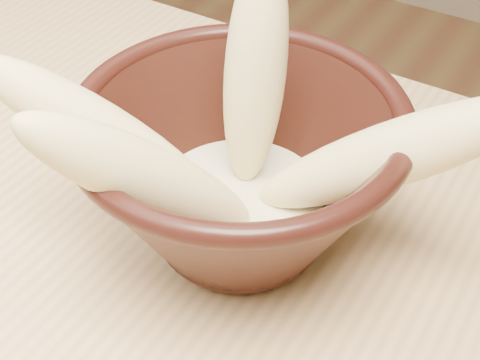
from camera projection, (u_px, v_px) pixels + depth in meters
name	position (u px, v px, depth m)	size (l,w,h in m)	color
bowl	(240.00, 169.00, 0.45)	(0.22, 0.22, 0.12)	black
milk_puddle	(240.00, 200.00, 0.47)	(0.13, 0.13, 0.02)	beige
banana_upright	(255.00, 74.00, 0.44)	(0.04, 0.04, 0.16)	#EAD38A
banana_left	(102.00, 133.00, 0.44)	(0.04, 0.04, 0.18)	#EAD38A
banana_right	(386.00, 157.00, 0.41)	(0.04, 0.04, 0.20)	#EAD38A
banana_front	(147.00, 178.00, 0.39)	(0.04, 0.04, 0.18)	#EAD38A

